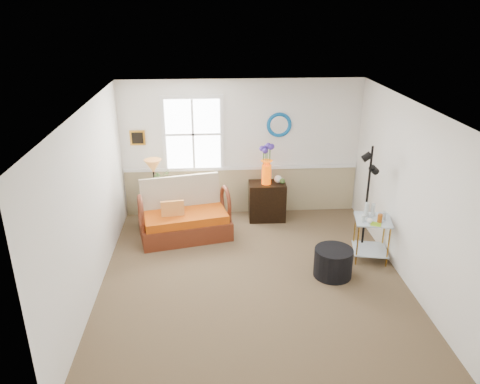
{
  "coord_description": "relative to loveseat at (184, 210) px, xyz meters",
  "views": [
    {
      "loc": [
        -0.59,
        -5.96,
        3.88
      ],
      "look_at": [
        -0.16,
        0.51,
        1.22
      ],
      "focal_mm": 35.0,
      "sensor_mm": 36.0,
      "label": 1
    }
  ],
  "objects": [
    {
      "name": "walls",
      "position": [
        1.07,
        -1.5,
        0.8
      ],
      "size": [
        4.51,
        5.01,
        2.6
      ],
      "color": "white",
      "rests_on": "floor"
    },
    {
      "name": "mirror",
      "position": [
        1.77,
        0.98,
        1.25
      ],
      "size": [
        0.47,
        0.07,
        0.47
      ],
      "primitive_type": "torus",
      "rotation": [
        1.57,
        0.0,
        0.0
      ],
      "color": "#1561A5",
      "rests_on": "walls"
    },
    {
      "name": "loveseat",
      "position": [
        0.0,
        0.0,
        0.0
      ],
      "size": [
        1.7,
        1.19,
        1.01
      ],
      "primitive_type": null,
      "rotation": [
        0.0,
        0.0,
        0.22
      ],
      "color": "maroon",
      "rests_on": "floor"
    },
    {
      "name": "window",
      "position": [
        0.17,
        0.97,
        1.1
      ],
      "size": [
        1.14,
        0.06,
        1.44
      ],
      "primitive_type": null,
      "color": "white",
      "rests_on": "walls"
    },
    {
      "name": "flower_vase",
      "position": [
        1.5,
        0.59,
        0.61
      ],
      "size": [
        0.28,
        0.28,
        0.76
      ],
      "primitive_type": null,
      "rotation": [
        0.0,
        0.0,
        -0.31
      ],
      "color": "#DC4602",
      "rests_on": "cabinet"
    },
    {
      "name": "tabletop_items",
      "position": [
        3.0,
        -1.01,
        0.31
      ],
      "size": [
        0.51,
        0.51,
        0.24
      ],
      "primitive_type": null,
      "rotation": [
        0.0,
        0.0,
        -0.39
      ],
      "color": "silver",
      "rests_on": "side_table"
    },
    {
      "name": "wainscot",
      "position": [
        1.07,
        0.98,
        -0.05
      ],
      "size": [
        4.46,
        0.02,
        0.9
      ],
      "primitive_type": "cube",
      "color": "tan",
      "rests_on": "walls"
    },
    {
      "name": "chair_rail",
      "position": [
        1.07,
        0.97,
        0.42
      ],
      "size": [
        4.46,
        0.04,
        0.06
      ],
      "primitive_type": "cube",
      "color": "white",
      "rests_on": "walls"
    },
    {
      "name": "floor_lamp",
      "position": [
        2.96,
        -0.75,
        0.41
      ],
      "size": [
        0.27,
        0.27,
        1.83
      ],
      "primitive_type": null,
      "rotation": [
        0.0,
        0.0,
        0.03
      ],
      "color": "black",
      "rests_on": "floor"
    },
    {
      "name": "throw_pillow",
      "position": [
        -0.19,
        -0.12,
        0.02
      ],
      "size": [
        0.4,
        0.15,
        0.39
      ],
      "primitive_type": null,
      "rotation": [
        0.0,
        0.0,
        0.14
      ],
      "color": "#C64F13",
      "rests_on": "loveseat"
    },
    {
      "name": "cabinet",
      "position": [
        1.53,
        0.61,
        -0.14
      ],
      "size": [
        0.69,
        0.46,
        0.73
      ],
      "primitive_type": null,
      "rotation": [
        0.0,
        0.0,
        -0.02
      ],
      "color": "black",
      "rests_on": "floor"
    },
    {
      "name": "picture",
      "position": [
        -0.85,
        0.98,
        1.05
      ],
      "size": [
        0.28,
        0.03,
        0.28
      ],
      "primitive_type": "cube",
      "color": "orange",
      "rests_on": "walls"
    },
    {
      "name": "lamp_stand",
      "position": [
        -0.59,
        0.55,
        -0.16
      ],
      "size": [
        0.51,
        0.51,
        0.69
      ],
      "primitive_type": null,
      "rotation": [
        0.0,
        0.0,
        0.39
      ],
      "color": "black",
      "rests_on": "floor"
    },
    {
      "name": "table_lamp",
      "position": [
        -0.55,
        0.55,
        0.47
      ],
      "size": [
        0.44,
        0.44,
        0.57
      ],
      "primitive_type": null,
      "rotation": [
        0.0,
        0.0,
        0.71
      ],
      "color": "#AB662C",
      "rests_on": "lamp_stand"
    },
    {
      "name": "ceiling",
      "position": [
        1.07,
        -1.5,
        2.1
      ],
      "size": [
        4.5,
        5.0,
        0.01
      ],
      "primitive_type": "cube",
      "color": "white",
      "rests_on": "walls"
    },
    {
      "name": "side_table",
      "position": [
        3.01,
        -0.98,
        -0.15
      ],
      "size": [
        0.65,
        0.65,
        0.7
      ],
      "primitive_type": null,
      "rotation": [
        0.0,
        0.0,
        -0.2
      ],
      "color": "#B78024",
      "rests_on": "floor"
    },
    {
      "name": "floor",
      "position": [
        1.07,
        -1.5,
        -0.5
      ],
      "size": [
        4.5,
        5.0,
        0.01
      ],
      "primitive_type": "cube",
      "color": "brown",
      "rests_on": "ground"
    },
    {
      "name": "potted_plant",
      "position": [
        -0.44,
        0.6,
        0.33
      ],
      "size": [
        0.48,
        0.48,
        0.28
      ],
      "primitive_type": "imported",
      "rotation": [
        0.0,
        0.0,
        0.69
      ],
      "color": "#3D5E28",
      "rests_on": "lamp_stand"
    },
    {
      "name": "ottoman",
      "position": [
        2.29,
        -1.44,
        -0.28
      ],
      "size": [
        0.76,
        0.76,
        0.44
      ],
      "primitive_type": "cylinder",
      "rotation": [
        0.0,
        0.0,
        0.39
      ],
      "color": "black",
      "rests_on": "floor"
    }
  ]
}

